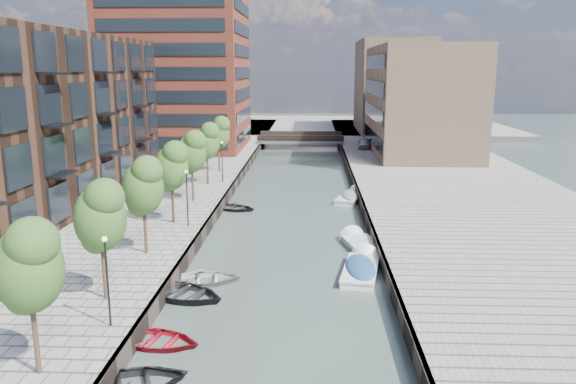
# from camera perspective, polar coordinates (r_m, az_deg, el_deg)

# --- Properties ---
(water) EXTENTS (300.00, 300.00, 0.00)m
(water) POSITION_cam_1_polar(r_m,az_deg,el_deg) (56.04, 0.66, -0.05)
(water) COLOR #38473F
(water) RESTS_ON ground
(quay_right) EXTENTS (20.00, 140.00, 1.00)m
(quay_right) POSITION_cam_1_polar(r_m,az_deg,el_deg) (57.73, 16.75, 0.29)
(quay_right) COLOR gray
(quay_right) RESTS_ON ground
(quay_wall_left) EXTENTS (0.25, 140.00, 1.00)m
(quay_wall_left) POSITION_cam_1_polar(r_m,az_deg,el_deg) (56.44, -5.54, 0.50)
(quay_wall_left) COLOR #332823
(quay_wall_left) RESTS_ON ground
(quay_wall_right) EXTENTS (0.25, 140.00, 1.00)m
(quay_wall_right) POSITION_cam_1_polar(r_m,az_deg,el_deg) (56.09, 6.90, 0.39)
(quay_wall_right) COLOR #332823
(quay_wall_right) RESTS_ON ground
(far_closure) EXTENTS (80.00, 40.00, 1.00)m
(far_closure) POSITION_cam_1_polar(r_m,az_deg,el_deg) (115.28, 1.57, 6.68)
(far_closure) COLOR gray
(far_closure) RESTS_ON ground
(apartment_block) EXTENTS (8.00, 38.00, 14.00)m
(apartment_block) POSITION_cam_1_polar(r_m,az_deg,el_deg) (49.81, -23.53, 6.66)
(apartment_block) COLOR #301C13
(apartment_block) RESTS_ON quay_left
(tower) EXTENTS (18.00, 18.00, 30.00)m
(tower) POSITION_cam_1_polar(r_m,az_deg,el_deg) (81.91, -11.15, 14.95)
(tower) COLOR #993E2C
(tower) RESTS_ON quay_left
(tan_block_near) EXTENTS (12.00, 25.00, 14.00)m
(tan_block_near) POSITION_cam_1_polar(r_m,az_deg,el_deg) (78.12, 13.15, 9.11)
(tan_block_near) COLOR tan
(tan_block_near) RESTS_ON quay_right
(tan_block_far) EXTENTS (12.00, 20.00, 16.00)m
(tan_block_far) POSITION_cam_1_polar(r_m,az_deg,el_deg) (103.72, 10.53, 10.54)
(tan_block_far) COLOR tan
(tan_block_far) RESTS_ON quay_right
(bridge) EXTENTS (13.00, 6.00, 1.30)m
(bridge) POSITION_cam_1_polar(r_m,az_deg,el_deg) (87.36, 1.30, 5.40)
(bridge) COLOR gray
(bridge) RESTS_ON ground
(tree_0) EXTENTS (2.50, 2.50, 5.95)m
(tree_0) POSITION_cam_1_polar(r_m,az_deg,el_deg) (22.33, -24.91, -6.63)
(tree_0) COLOR #382619
(tree_0) RESTS_ON quay_left
(tree_1) EXTENTS (2.50, 2.50, 5.95)m
(tree_1) POSITION_cam_1_polar(r_m,az_deg,el_deg) (28.44, -18.57, -2.14)
(tree_1) COLOR #382619
(tree_1) RESTS_ON quay_left
(tree_2) EXTENTS (2.50, 2.50, 5.95)m
(tree_2) POSITION_cam_1_polar(r_m,az_deg,el_deg) (34.89, -14.54, 0.74)
(tree_2) COLOR #382619
(tree_2) RESTS_ON quay_left
(tree_3) EXTENTS (2.50, 2.50, 5.95)m
(tree_3) POSITION_cam_1_polar(r_m,az_deg,el_deg) (41.52, -11.78, 2.71)
(tree_3) COLOR #382619
(tree_3) RESTS_ON quay_left
(tree_4) EXTENTS (2.50, 2.50, 5.95)m
(tree_4) POSITION_cam_1_polar(r_m,az_deg,el_deg) (48.25, -9.78, 4.13)
(tree_4) COLOR #382619
(tree_4) RESTS_ON quay_left
(tree_5) EXTENTS (2.50, 2.50, 5.95)m
(tree_5) POSITION_cam_1_polar(r_m,az_deg,el_deg) (55.05, -8.27, 5.20)
(tree_5) COLOR #382619
(tree_5) RESTS_ON quay_left
(tree_6) EXTENTS (2.50, 2.50, 5.95)m
(tree_6) POSITION_cam_1_polar(r_m,az_deg,el_deg) (61.90, -7.09, 6.03)
(tree_6) COLOR #382619
(tree_6) RESTS_ON quay_left
(lamp_0) EXTENTS (0.24, 0.24, 4.12)m
(lamp_0) POSITION_cam_1_polar(r_m,az_deg,el_deg) (25.83, -17.93, -7.73)
(lamp_0) COLOR black
(lamp_0) RESTS_ON quay_left
(lamp_1) EXTENTS (0.24, 0.24, 4.12)m
(lamp_1) POSITION_cam_1_polar(r_m,az_deg,el_deg) (40.60, -10.23, -0.02)
(lamp_1) COLOR black
(lamp_1) RESTS_ON quay_left
(lamp_2) EXTENTS (0.24, 0.24, 4.12)m
(lamp_2) POSITION_cam_1_polar(r_m,az_deg,el_deg) (56.06, -6.72, 3.52)
(lamp_2) COLOR black
(lamp_2) RESTS_ON quay_left
(sloop_1) EXTENTS (6.05, 5.28, 1.05)m
(sloop_1) POSITION_cam_1_polar(r_m,az_deg,el_deg) (31.44, -10.73, -10.52)
(sloop_1) COLOR black
(sloop_1) RESTS_ON ground
(sloop_2) EXTENTS (4.64, 3.74, 0.85)m
(sloop_2) POSITION_cam_1_polar(r_m,az_deg,el_deg) (26.84, -13.20, -14.83)
(sloop_2) COLOR maroon
(sloop_2) RESTS_ON ground
(sloop_3) EXTENTS (5.00, 3.97, 0.93)m
(sloop_3) POSITION_cam_1_polar(r_m,az_deg,el_deg) (33.28, -8.60, -9.11)
(sloop_3) COLOR silver
(sloop_3) RESTS_ON ground
(sloop_4) EXTENTS (4.90, 4.22, 0.85)m
(sloop_4) POSITION_cam_1_polar(r_m,az_deg,el_deg) (49.49, -5.57, -1.80)
(sloop_4) COLOR black
(sloop_4) RESTS_ON ground
(motorboat_2) EXTENTS (3.31, 5.99, 1.90)m
(motorboat_2) POSITION_cam_1_polar(r_m,az_deg,el_deg) (39.12, 7.54, -5.58)
(motorboat_2) COLOR silver
(motorboat_2) RESTS_ON ground
(motorboat_3) EXTENTS (2.87, 5.88, 1.88)m
(motorboat_3) POSITION_cam_1_polar(r_m,az_deg,el_deg) (34.81, 7.46, -7.69)
(motorboat_3) COLOR white
(motorboat_3) RESTS_ON ground
(motorboat_4) EXTENTS (3.43, 5.68, 1.79)m
(motorboat_4) POSITION_cam_1_polar(r_m,az_deg,el_deg) (53.46, 6.48, -0.51)
(motorboat_4) COLOR white
(motorboat_4) RESTS_ON ground
(car) EXTENTS (1.95, 4.31, 1.44)m
(car) POSITION_cam_1_polar(r_m,az_deg,el_deg) (80.73, 7.74, 4.94)
(car) COLOR #9B9FA0
(car) RESTS_ON quay_right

